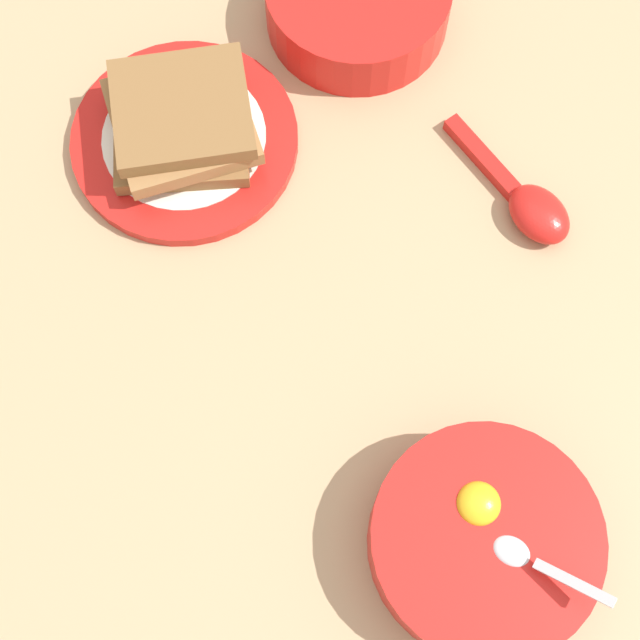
{
  "coord_description": "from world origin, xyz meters",
  "views": [
    {
      "loc": [
        0.05,
        -0.31,
        0.66
      ],
      "look_at": [
        -0.05,
        -0.11,
        0.02
      ],
      "focal_mm": 50.0,
      "sensor_mm": 36.0,
      "label": 1
    }
  ],
  "objects_px": {
    "congee_bowl": "(358,1)",
    "egg_bowl": "(483,541)",
    "toast_sandwich": "(181,122)",
    "soup_spoon": "(529,204)",
    "toast_plate": "(185,140)"
  },
  "relations": [
    {
      "from": "soup_spoon",
      "to": "congee_bowl",
      "type": "distance_m",
      "value": 0.23
    },
    {
      "from": "egg_bowl",
      "to": "toast_plate",
      "type": "xyz_separation_m",
      "value": [
        -0.35,
        0.19,
        -0.02
      ]
    },
    {
      "from": "toast_plate",
      "to": "soup_spoon",
      "type": "relative_size",
      "value": 1.37
    },
    {
      "from": "toast_plate",
      "to": "congee_bowl",
      "type": "relative_size",
      "value": 1.19
    },
    {
      "from": "egg_bowl",
      "to": "soup_spoon",
      "type": "relative_size",
      "value": 1.17
    },
    {
      "from": "egg_bowl",
      "to": "soup_spoon",
      "type": "height_order",
      "value": "egg_bowl"
    },
    {
      "from": "egg_bowl",
      "to": "soup_spoon",
      "type": "distance_m",
      "value": 0.27
    },
    {
      "from": "toast_sandwich",
      "to": "soup_spoon",
      "type": "relative_size",
      "value": 1.1
    },
    {
      "from": "toast_sandwich",
      "to": "soup_spoon",
      "type": "height_order",
      "value": "toast_sandwich"
    },
    {
      "from": "toast_plate",
      "to": "toast_sandwich",
      "type": "height_order",
      "value": "toast_sandwich"
    },
    {
      "from": "toast_plate",
      "to": "egg_bowl",
      "type": "bearing_deg",
      "value": -28.73
    },
    {
      "from": "soup_spoon",
      "to": "toast_plate",
      "type": "bearing_deg",
      "value": -165.65
    },
    {
      "from": "egg_bowl",
      "to": "toast_plate",
      "type": "relative_size",
      "value": 0.85
    },
    {
      "from": "soup_spoon",
      "to": "congee_bowl",
      "type": "xyz_separation_m",
      "value": [
        -0.21,
        0.11,
        0.02
      ]
    },
    {
      "from": "congee_bowl",
      "to": "egg_bowl",
      "type": "bearing_deg",
      "value": -53.18
    }
  ]
}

